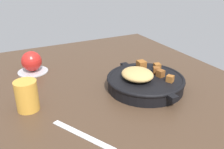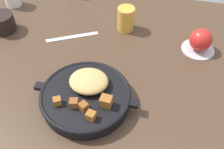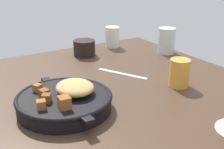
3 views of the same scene
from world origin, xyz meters
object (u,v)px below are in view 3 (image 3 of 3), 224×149
at_px(cast_iron_skillet, 65,100).
at_px(white_creamer_pitcher, 112,37).
at_px(water_glass_tall, 166,41).
at_px(coffee_mug_dark, 84,48).
at_px(juice_glass_amber, 179,73).
at_px(butter_knife, 122,74).

xyz_separation_m(cast_iron_skillet, white_creamer_pitcher, (-0.45, 0.42, 0.02)).
height_order(white_creamer_pitcher, water_glass_tall, water_glass_tall).
bearing_deg(coffee_mug_dark, white_creamer_pitcher, 106.07).
height_order(juice_glass_amber, coffee_mug_dark, juice_glass_amber).
bearing_deg(juice_glass_amber, water_glass_tall, 144.80).
distance_m(cast_iron_skillet, juice_glass_amber, 0.37).
bearing_deg(butter_knife, water_glass_tall, 82.69).
bearing_deg(white_creamer_pitcher, water_glass_tall, 36.55).
relative_size(butter_knife, water_glass_tall, 1.76).
bearing_deg(butter_knife, cast_iron_skillet, -90.82).
bearing_deg(white_creamer_pitcher, juice_glass_amber, -6.65).
bearing_deg(juice_glass_amber, white_creamer_pitcher, 173.35).
bearing_deg(water_glass_tall, cast_iron_skillet, -66.55).
distance_m(cast_iron_skillet, coffee_mug_dark, 0.47).
bearing_deg(cast_iron_skillet, butter_knife, 116.78).
height_order(butter_knife, juice_glass_amber, juice_glass_amber).
height_order(cast_iron_skillet, water_glass_tall, water_glass_tall).
xyz_separation_m(cast_iron_skillet, juice_glass_amber, (0.04, 0.36, 0.02)).
height_order(cast_iron_skillet, juice_glass_amber, juice_glass_amber).
bearing_deg(coffee_mug_dark, juice_glass_amber, 13.85).
distance_m(white_creamer_pitcher, coffee_mug_dark, 0.17).
bearing_deg(water_glass_tall, butter_knife, -69.72).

